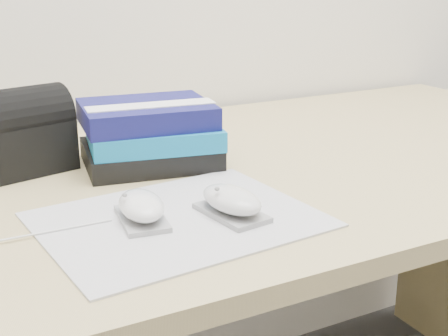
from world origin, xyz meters
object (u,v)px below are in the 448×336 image
desk (231,266)px  book_stack (150,134)px  mouse_rear (141,208)px  mouse_front (232,202)px  pouch (23,131)px

desk → book_stack: bearing=-178.7°
mouse_rear → mouse_front: size_ratio=0.97×
pouch → book_stack: bearing=-18.1°
desk → mouse_rear: (-0.26, -0.24, 0.26)m
mouse_front → book_stack: (-0.01, 0.27, 0.03)m
book_stack → pouch: pouch is taller
mouse_front → pouch: size_ratio=0.70×
mouse_front → pouch: 0.40m
mouse_rear → mouse_front: mouse_front is taller
desk → book_stack: (-0.16, -0.00, 0.29)m
book_stack → mouse_front: bearing=-87.9°
mouse_rear → book_stack: book_stack is taller
desk → mouse_front: bearing=-118.4°
mouse_rear → mouse_front: 0.12m
book_stack → pouch: (-0.20, 0.06, 0.02)m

